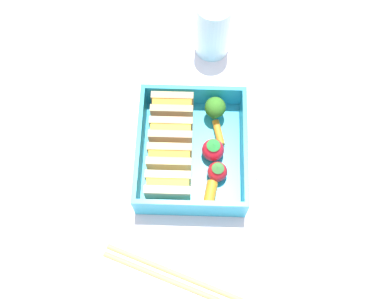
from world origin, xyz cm
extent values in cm
cube|color=silver|center=(0.00, 0.00, -1.00)|extent=(120.00, 120.00, 2.00)
cube|color=#28A7CF|center=(0.00, 0.00, 0.60)|extent=(17.19, 14.78, 1.20)
cube|color=#28A7CF|center=(0.00, 7.09, 3.27)|extent=(17.19, 0.60, 4.13)
cube|color=#28A7CF|center=(0.00, -7.09, 3.27)|extent=(17.19, 0.60, 4.13)
cube|color=#28A7CF|center=(-8.29, 0.00, 3.27)|extent=(0.60, 13.58, 4.13)
cube|color=#28A7CF|center=(8.29, 0.00, 3.27)|extent=(0.60, 13.58, 4.13)
cube|color=beige|center=(-6.79, 2.92, 3.46)|extent=(1.02, 5.84, 4.53)
cube|color=yellow|center=(-5.77, 2.92, 3.46)|extent=(1.02, 5.37, 4.17)
cube|color=beige|center=(-4.75, 2.92, 3.46)|extent=(1.02, 5.84, 4.53)
cube|color=#DEC07A|center=(-2.94, 2.92, 3.46)|extent=(1.02, 5.84, 4.53)
cube|color=orange|center=(-1.92, 2.92, 3.46)|extent=(1.02, 5.37, 4.17)
cube|color=#DEC07A|center=(-0.90, 2.92, 3.46)|extent=(1.02, 5.84, 4.53)
cube|color=tan|center=(0.90, 2.92, 3.46)|extent=(1.02, 5.84, 4.53)
cube|color=yellow|center=(1.92, 2.92, 3.46)|extent=(1.02, 5.37, 4.17)
cube|color=tan|center=(2.94, 2.92, 3.46)|extent=(1.02, 5.84, 4.53)
cube|color=tan|center=(4.75, 2.92, 3.46)|extent=(1.02, 5.84, 4.53)
cube|color=orange|center=(5.77, 2.92, 3.46)|extent=(1.02, 5.37, 4.17)
cube|color=tan|center=(6.79, 2.92, 3.46)|extent=(1.02, 5.84, 4.53)
cylinder|color=orange|center=(-6.30, -2.56, 1.96)|extent=(4.19, 2.17, 1.52)
sphere|color=red|center=(-3.11, -3.50, 2.57)|extent=(2.75, 2.75, 2.75)
cone|color=#42803C|center=(-3.11, -3.50, 4.25)|extent=(1.65, 1.65, 0.60)
sphere|color=red|center=(0.32, -2.88, 2.75)|extent=(3.09, 3.09, 3.09)
cone|color=green|center=(0.32, -2.88, 4.59)|extent=(1.86, 1.86, 0.60)
cylinder|color=orange|center=(3.11, -3.67, 1.72)|extent=(3.95, 1.87, 1.04)
cylinder|color=#7FC85E|center=(6.08, -3.09, 1.94)|extent=(1.09, 1.09, 1.48)
sphere|color=#357923|center=(6.08, -3.09, 3.73)|extent=(3.00, 3.00, 3.00)
cylinder|color=tan|center=(-17.60, 0.89, 0.35)|extent=(7.92, 20.59, 0.70)
cylinder|color=tan|center=(-16.60, 0.54, 0.35)|extent=(7.92, 20.59, 0.70)
cylinder|color=silver|center=(18.90, -2.62, 4.84)|extent=(5.30, 5.30, 9.68)
cube|color=silver|center=(1.95, -16.12, 0.20)|extent=(17.19, 15.07, 0.40)
camera|label=1|loc=(-23.00, -0.66, 56.55)|focal=40.00mm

